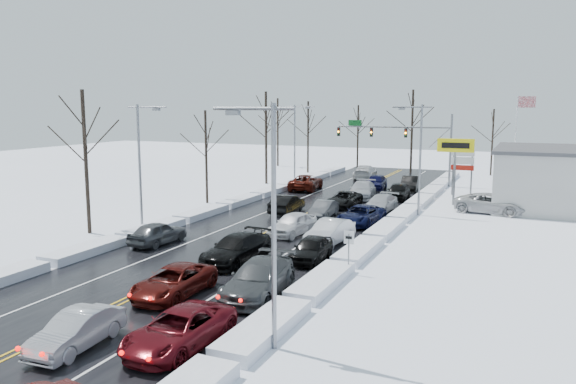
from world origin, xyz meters
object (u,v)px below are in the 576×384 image
at_px(tires_plus_sign, 455,150).
at_px(oncoming_car_0, 287,213).
at_px(traffic_signal_mast, 405,136).
at_px(flagpole, 517,133).

xyz_separation_m(tires_plus_sign, oncoming_car_0, (-12.29, -9.49, -4.99)).
bearing_deg(traffic_signal_mast, oncoming_car_0, -103.69).
distance_m(tires_plus_sign, flagpole, 14.79).
xyz_separation_m(flagpole, oncoming_car_0, (-16.96, -23.49, -5.93)).
bearing_deg(traffic_signal_mast, tires_plus_sign, -59.54).
relative_size(flagpole, oncoming_car_0, 2.13).
bearing_deg(oncoming_car_0, flagpole, -128.54).
bearing_deg(flagpole, oncoming_car_0, -125.82).
relative_size(tires_plus_sign, flagpole, 0.60).
xyz_separation_m(traffic_signal_mast, flagpole, (11.72, 2.01, 0.45)).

